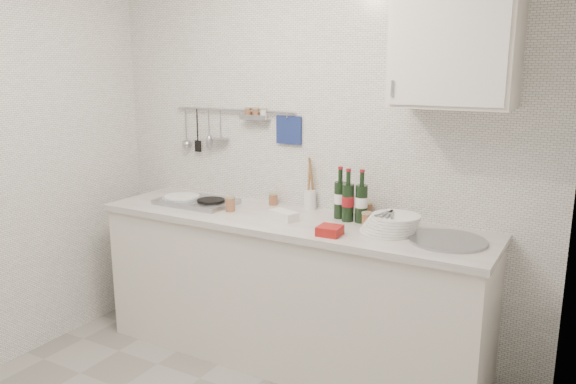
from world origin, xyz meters
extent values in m
cube|color=silver|center=(0.00, 1.40, 1.25)|extent=(3.00, 0.02, 2.50)
cube|color=silver|center=(1.50, 0.00, 1.25)|extent=(0.02, 2.80, 2.50)
cube|color=silver|center=(0.00, 1.10, 0.44)|extent=(2.40, 0.60, 0.88)
cube|color=silver|center=(0.00, 1.10, 0.90)|extent=(2.44, 0.64, 0.04)
cube|color=black|center=(0.00, 1.12, 0.05)|extent=(2.34, 0.52, 0.10)
cube|color=#93969B|center=(-0.70, 1.10, 0.94)|extent=(0.50, 0.32, 0.03)
cylinder|color=black|center=(-0.82, 1.10, 0.96)|extent=(0.18, 0.18, 0.01)
cylinder|color=black|center=(-0.58, 1.10, 0.96)|extent=(0.18, 0.18, 0.01)
cylinder|color=#93969B|center=(0.95, 1.10, 0.93)|extent=(0.40, 0.40, 0.02)
cylinder|color=#93969B|center=(0.95, 1.10, 0.87)|extent=(0.34, 0.34, 0.10)
cylinder|color=#93969B|center=(-0.58, 1.37, 1.52)|extent=(0.95, 0.02, 0.02)
cube|color=navy|center=(-0.16, 1.39, 1.41)|extent=(0.18, 0.02, 0.18)
cube|color=silver|center=(0.90, 1.22, 1.95)|extent=(0.60, 0.35, 0.70)
cube|color=white|center=(0.90, 1.04, 1.95)|extent=(0.56, 0.01, 0.66)
cylinder|color=#93969B|center=(0.64, 1.03, 1.70)|extent=(0.01, 0.01, 0.08)
cylinder|color=#517BB8|center=(-0.82, 1.06, 0.93)|extent=(0.25, 0.25, 0.01)
cylinder|color=#517BB8|center=(-0.81, 1.07, 0.94)|extent=(0.25, 0.25, 0.01)
cylinder|color=#517BB8|center=(-0.81, 1.07, 0.95)|extent=(0.24, 0.24, 0.01)
cylinder|color=#517BB8|center=(-0.80, 1.07, 0.96)|extent=(0.23, 0.23, 0.01)
cylinder|color=white|center=(0.62, 1.10, 0.93)|extent=(0.30, 0.30, 0.01)
cylinder|color=white|center=(0.63, 1.11, 0.94)|extent=(0.30, 0.30, 0.01)
cylinder|color=white|center=(0.63, 1.11, 0.96)|extent=(0.29, 0.29, 0.01)
cylinder|color=white|center=(0.64, 1.12, 0.97)|extent=(0.29, 0.29, 0.01)
cylinder|color=white|center=(0.64, 1.12, 0.98)|extent=(0.28, 0.28, 0.01)
cylinder|color=white|center=(0.65, 1.13, 1.00)|extent=(0.27, 0.27, 0.01)
cylinder|color=white|center=(0.66, 1.13, 1.01)|extent=(0.27, 0.27, 0.01)
cube|color=white|center=(0.00, 1.05, 0.95)|extent=(0.20, 0.14, 0.05)
cube|color=#B1131A|center=(0.37, 0.90, 0.95)|extent=(0.13, 0.13, 0.05)
cylinder|color=white|center=(0.01, 1.35, 0.98)|extent=(0.08, 0.08, 0.12)
cylinder|color=olive|center=(0.02, 1.35, 1.13)|extent=(0.03, 0.06, 0.24)
cylinder|color=olive|center=(0.00, 1.36, 1.12)|extent=(0.02, 0.05, 0.22)
cylinder|color=brown|center=(-0.24, 1.33, 0.95)|extent=(0.06, 0.06, 0.07)
cylinder|color=tan|center=(-0.24, 1.33, 0.99)|extent=(0.06, 0.06, 0.01)
cylinder|color=brown|center=(0.40, 1.35, 0.96)|extent=(0.07, 0.07, 0.08)
cylinder|color=tan|center=(0.40, 1.35, 1.01)|extent=(0.07, 0.07, 0.01)
cylinder|color=brown|center=(0.48, 1.15, 0.96)|extent=(0.06, 0.06, 0.08)
cylinder|color=tan|center=(0.48, 1.15, 1.00)|extent=(0.06, 0.06, 0.01)
cylinder|color=brown|center=(-0.40, 1.06, 0.96)|extent=(0.06, 0.06, 0.08)
cylinder|color=tan|center=(-0.40, 1.06, 1.01)|extent=(0.06, 0.06, 0.01)
camera|label=1|loc=(1.61, -1.73, 1.81)|focal=35.00mm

